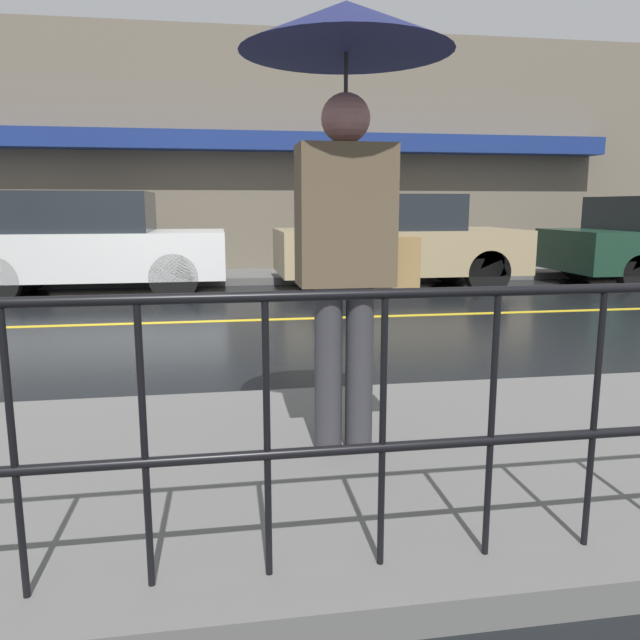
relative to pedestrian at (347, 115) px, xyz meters
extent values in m
plane|color=black|center=(-1.09, 4.51, -1.83)|extent=(80.00, 80.00, 0.00)
cube|color=#60605E|center=(-1.09, -0.11, -1.76)|extent=(28.00, 2.46, 0.13)
cube|color=#60605E|center=(-1.09, 8.75, -1.76)|extent=(28.00, 1.68, 0.13)
cube|color=gold|center=(-1.09, 4.51, -1.82)|extent=(25.20, 0.12, 0.01)
cube|color=#706656|center=(-1.09, 9.74, 0.55)|extent=(28.00, 0.30, 4.76)
cube|color=navy|center=(-1.09, 9.31, 0.77)|extent=(16.80, 0.55, 0.35)
cylinder|color=black|center=(-1.09, -1.09, -0.72)|extent=(12.00, 0.04, 0.04)
cylinder|color=black|center=(-1.09, -1.09, -1.26)|extent=(12.00, 0.04, 0.04)
cylinder|color=black|center=(-1.29, -1.09, -1.21)|extent=(0.02, 0.02, 0.98)
cylinder|color=black|center=(-0.89, -1.09, -1.21)|extent=(0.02, 0.02, 0.98)
cylinder|color=black|center=(-0.49, -1.09, -1.21)|extent=(0.02, 0.02, 0.98)
cylinder|color=black|center=(-0.09, -1.09, -1.21)|extent=(0.02, 0.02, 0.98)
cylinder|color=black|center=(0.31, -1.09, -1.21)|extent=(0.02, 0.02, 0.98)
cylinder|color=black|center=(0.71, -1.09, -1.21)|extent=(0.02, 0.02, 0.98)
cylinder|color=#333338|center=(-0.09, 0.00, -1.26)|extent=(0.14, 0.14, 0.87)
cylinder|color=#333338|center=(0.08, 0.00, -1.26)|extent=(0.14, 0.14, 0.87)
cube|color=brown|center=(-0.01, 0.00, -0.48)|extent=(0.47, 0.28, 0.69)
sphere|color=#A46E69|center=(-0.01, 0.00, -0.02)|extent=(0.24, 0.24, 0.24)
cylinder|color=#262628|center=(-0.01, 0.00, -0.10)|extent=(0.02, 0.02, 0.77)
cone|color=#191E4C|center=(-0.01, 0.00, 0.40)|extent=(1.03, 1.03, 0.23)
cube|color=#9E7A47|center=(0.25, 0.00, -0.74)|extent=(0.24, 0.12, 0.30)
cube|color=silver|center=(-2.50, 7.00, -1.18)|extent=(3.96, 1.78, 0.70)
cube|color=#1E2328|center=(-2.66, 7.00, -0.53)|extent=(2.06, 1.64, 0.60)
cylinder|color=black|center=(-1.28, 7.78, -1.47)|extent=(0.71, 0.22, 0.71)
cylinder|color=black|center=(-1.28, 6.21, -1.47)|extent=(0.71, 0.22, 0.71)
cylinder|color=black|center=(-3.73, 7.78, -1.47)|extent=(0.71, 0.22, 0.71)
cube|color=tan|center=(2.32, 7.00, -1.18)|extent=(3.98, 1.91, 0.71)
cube|color=#1E2328|center=(2.16, 7.00, -0.54)|extent=(2.07, 1.75, 0.56)
cylinder|color=black|center=(3.55, 7.84, -1.48)|extent=(0.70, 0.22, 0.70)
cylinder|color=black|center=(3.55, 6.15, -1.48)|extent=(0.70, 0.22, 0.70)
cylinder|color=black|center=(1.09, 7.84, -1.48)|extent=(0.70, 0.22, 0.70)
cylinder|color=black|center=(1.09, 6.15, -1.48)|extent=(0.70, 0.22, 0.70)
cylinder|color=black|center=(6.14, 7.86, -1.53)|extent=(0.61, 0.22, 0.61)
cylinder|color=black|center=(6.14, 6.13, -1.53)|extent=(0.61, 0.22, 0.61)
camera|label=1|loc=(-0.64, -3.08, -0.43)|focal=35.00mm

